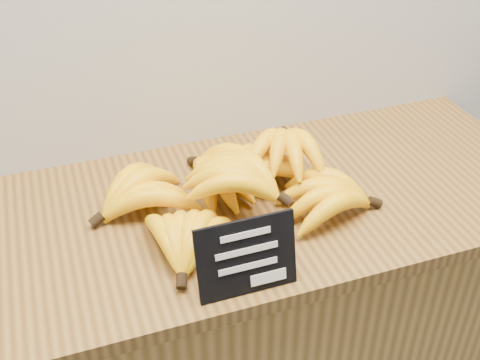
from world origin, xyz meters
name	(u,v)px	position (x,y,z in m)	size (l,w,h in m)	color
counter	(233,360)	(-0.13, 2.75, 0.45)	(1.40, 0.50, 0.90)	#A47A35
counter_top	(232,209)	(-0.13, 2.75, 0.92)	(1.34, 0.54, 0.03)	brown
chalkboard_sign	(247,257)	(-0.18, 2.53, 1.00)	(0.17, 0.01, 0.13)	black
banana_pile	(233,184)	(-0.13, 2.75, 0.98)	(0.54, 0.38, 0.13)	yellow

